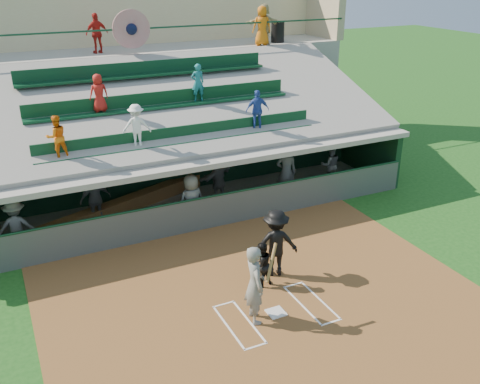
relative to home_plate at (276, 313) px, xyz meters
name	(u,v)px	position (x,y,z in m)	size (l,w,h in m)	color
ground	(276,314)	(0.00, 0.00, -0.04)	(100.00, 100.00, 0.00)	#194914
dirt_slab	(267,303)	(0.00, 0.50, -0.03)	(11.00, 9.00, 0.02)	brown
home_plate	(276,313)	(0.00, 0.00, 0.00)	(0.43, 0.43, 0.03)	silver
batters_box_chalk	(276,313)	(0.00, 0.00, -0.01)	(2.65, 1.85, 0.01)	white
dugout_floor	(183,209)	(0.00, 6.75, -0.02)	(16.00, 3.50, 0.04)	gray
concourse_slab	(128,103)	(0.00, 13.50, 2.26)	(20.00, 3.00, 4.60)	gray
grandstand	(148,121)	(-0.01, 10.51, 2.23)	(20.40, 10.40, 7.80)	#525752
batter_at_plate	(255,284)	(-0.59, 0.01, 0.99)	(0.92, 0.81, 2.00)	#61635E
catcher	(261,264)	(0.25, 1.28, 0.62)	(0.62, 0.48, 1.27)	black
home_umpire	(276,243)	(0.86, 1.63, 0.95)	(1.25, 0.72, 1.93)	black
dugout_bench	(170,188)	(0.01, 8.13, 0.24)	(15.82, 0.47, 0.47)	olive
dugout_player_a	(16,227)	(-5.43, 5.92, 0.85)	(1.10, 0.63, 1.70)	#5C5F59
dugout_player_b	(95,199)	(-2.94, 6.85, 0.89)	(1.03, 0.43, 1.76)	#555752
dugout_player_c	(192,201)	(-0.19, 5.28, 0.91)	(0.88, 0.57, 1.81)	#51544F
dugout_player_d	(218,177)	(1.45, 6.93, 0.89)	(1.65, 0.52, 1.78)	#575954
dugout_player_e	(286,172)	(3.73, 6.01, 1.00)	(0.73, 0.48, 2.00)	#50524E
dugout_player_f	(330,165)	(5.96, 6.45, 0.79)	(0.76, 0.59, 1.56)	#60635E
trash_bin	(278,32)	(7.02, 12.74, 5.02)	(0.61, 0.61, 0.91)	black
concourse_staff_a	(97,33)	(-1.14, 13.04, 5.35)	(0.92, 0.38, 1.57)	#AD1913
concourse_staff_b	(262,26)	(5.86, 12.11, 5.41)	(0.82, 0.54, 1.69)	#C7610B
concourse_staff_c	(264,24)	(6.06, 12.32, 5.45)	(1.63, 0.52, 1.76)	tan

